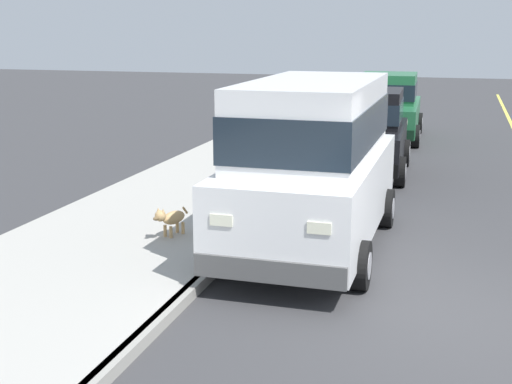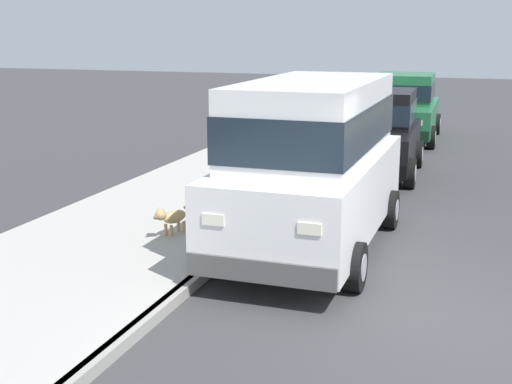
{
  "view_description": "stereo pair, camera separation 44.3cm",
  "coord_description": "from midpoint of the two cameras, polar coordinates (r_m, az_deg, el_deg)",
  "views": [
    {
      "loc": [
        -0.15,
        -7.57,
        3.26
      ],
      "look_at": [
        -2.99,
        2.17,
        0.85
      ],
      "focal_mm": 48.92,
      "sensor_mm": 36.0,
      "label": 1
    },
    {
      "loc": [
        0.27,
        -7.44,
        3.26
      ],
      "look_at": [
        -2.99,
        2.17,
        0.85
      ],
      "focal_mm": 48.92,
      "sensor_mm": 36.0,
      "label": 2
    }
  ],
  "objects": [
    {
      "name": "car_white_van",
      "position": [
        10.25,
        3.46,
        2.85
      ],
      "size": [
        2.16,
        4.91,
        2.52
      ],
      "color": "white",
      "rests_on": "ground"
    },
    {
      "name": "car_green_sedan",
      "position": [
        21.07,
        10.09,
        6.97
      ],
      "size": [
        2.14,
        4.65,
        1.92
      ],
      "color": "#23663D",
      "rests_on": "ground"
    },
    {
      "name": "curb",
      "position": [
        8.78,
        -6.79,
        -8.04
      ],
      "size": [
        0.16,
        64.0,
        0.14
      ],
      "primitive_type": "cube",
      "color": "gray",
      "rests_on": "ground"
    },
    {
      "name": "car_black_hatchback",
      "position": [
        15.93,
        8.15,
        4.99
      ],
      "size": [
        2.06,
        3.86,
        1.88
      ],
      "color": "black",
      "rests_on": "ground"
    },
    {
      "name": "sidewalk",
      "position": [
        9.6,
        -16.8,
        -6.65
      ],
      "size": [
        3.6,
        64.0,
        0.14
      ],
      "primitive_type": "cube",
      "color": "#A8A59E",
      "rests_on": "ground"
    },
    {
      "name": "dog_tan",
      "position": [
        10.7,
        -8.16,
        -2.12
      ],
      "size": [
        0.35,
        0.73,
        0.49
      ],
      "color": "tan",
      "rests_on": "sidewalk"
    },
    {
      "name": "ground_plane",
      "position": [
        8.18,
        14.72,
        -10.59
      ],
      "size": [
        80.0,
        80.0,
        0.0
      ],
      "primitive_type": "plane",
      "color": "#38383A"
    }
  ]
}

